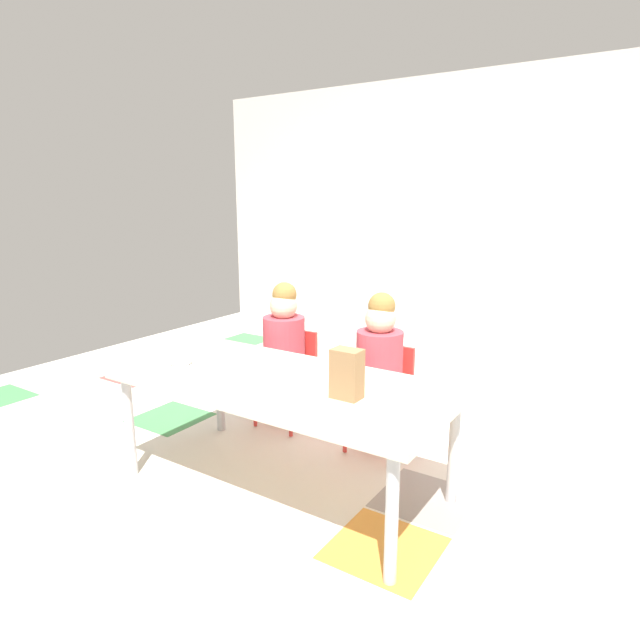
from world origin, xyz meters
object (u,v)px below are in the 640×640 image
(paper_plate_center_table, at_px, (286,364))
(paper_bag_brown, at_px, (347,374))
(craft_table, at_px, (283,388))
(seated_child_near_camera, at_px, (285,341))
(seated_child_middle_seat, at_px, (380,358))
(donut_powdered_on_plate, at_px, (181,360))
(paper_plate_near_edge, at_px, (181,364))

(paper_plate_center_table, bearing_deg, paper_bag_brown, -25.63)
(craft_table, height_order, seated_child_near_camera, seated_child_near_camera)
(craft_table, bearing_deg, seated_child_near_camera, 126.12)
(craft_table, xyz_separation_m, seated_child_middle_seat, (0.21, 0.62, 0.03))
(craft_table, relative_size, paper_bag_brown, 7.52)
(seated_child_middle_seat, bearing_deg, paper_bag_brown, -75.32)
(craft_table, distance_m, donut_powdered_on_plate, 0.59)
(donut_powdered_on_plate, bearing_deg, seated_child_near_camera, 80.65)
(paper_plate_near_edge, bearing_deg, seated_child_near_camera, 80.65)
(seated_child_near_camera, relative_size, paper_plate_near_edge, 5.10)
(craft_table, xyz_separation_m, donut_powdered_on_plate, (-0.58, -0.12, 0.07))
(seated_child_middle_seat, relative_size, paper_plate_center_table, 5.10)
(paper_plate_center_table, distance_m, donut_powdered_on_plate, 0.55)
(craft_table, relative_size, paper_plate_center_table, 9.19)
(paper_plate_near_edge, xyz_separation_m, donut_powdered_on_plate, (0.00, 0.00, 0.02))
(seated_child_middle_seat, distance_m, donut_powdered_on_plate, 1.08)
(donut_powdered_on_plate, bearing_deg, paper_bag_brown, 4.06)
(paper_bag_brown, xyz_separation_m, paper_plate_near_edge, (-0.96, -0.07, -0.11))
(seated_child_middle_seat, bearing_deg, paper_plate_center_table, -127.93)
(seated_child_middle_seat, bearing_deg, seated_child_near_camera, 180.00)
(craft_table, height_order, donut_powdered_on_plate, donut_powdered_on_plate)
(seated_child_near_camera, distance_m, paper_plate_near_edge, 0.75)
(paper_bag_brown, bearing_deg, paper_plate_center_table, 154.37)
(seated_child_near_camera, height_order, paper_plate_near_edge, seated_child_near_camera)
(seated_child_near_camera, bearing_deg, paper_plate_near_edge, -99.35)
(craft_table, xyz_separation_m, paper_plate_near_edge, (-0.58, -0.12, 0.05))
(seated_child_near_camera, relative_size, paper_plate_center_table, 5.10)
(seated_child_near_camera, distance_m, paper_bag_brown, 1.08)
(seated_child_near_camera, bearing_deg, paper_plate_center_table, -52.45)
(craft_table, bearing_deg, paper_bag_brown, -7.21)
(seated_child_near_camera, relative_size, donut_powdered_on_plate, 7.62)
(seated_child_middle_seat, bearing_deg, paper_plate_near_edge, -136.64)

